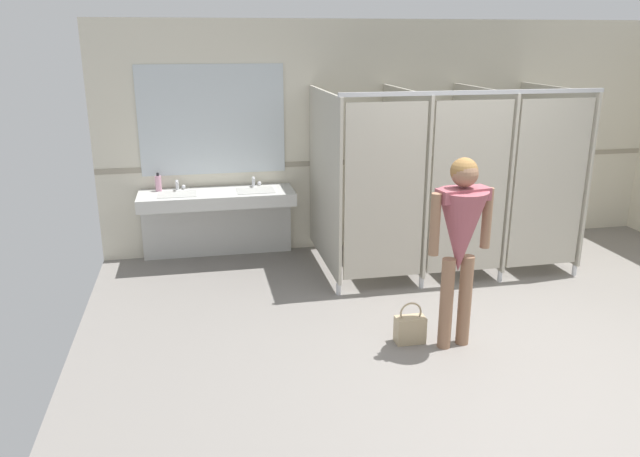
% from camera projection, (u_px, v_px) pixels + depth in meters
% --- Properties ---
extents(ground_plane, '(7.18, 6.59, 0.10)m').
position_uv_depth(ground_plane, '(514.00, 360.00, 5.06)').
color(ground_plane, gray).
extents(wall_back, '(7.18, 0.12, 2.69)m').
position_uv_depth(wall_back, '(401.00, 135.00, 7.50)').
color(wall_back, beige).
rests_on(wall_back, ground_plane).
extents(wall_back_tile_band, '(7.18, 0.01, 0.06)m').
position_uv_depth(wall_back_tile_band, '(402.00, 160.00, 7.53)').
color(wall_back_tile_band, '#9E937F').
rests_on(wall_back_tile_band, wall_back).
extents(vanity_counter, '(1.73, 0.57, 0.94)m').
position_uv_depth(vanity_counter, '(217.00, 209.00, 7.03)').
color(vanity_counter, silver).
rests_on(vanity_counter, ground_plane).
extents(mirror_panel, '(1.63, 0.02, 1.23)m').
position_uv_depth(mirror_panel, '(212.00, 120.00, 6.93)').
color(mirror_panel, silver).
rests_on(mirror_panel, wall_back).
extents(bathroom_stalls, '(2.70, 1.55, 2.00)m').
position_uv_depth(bathroom_stalls, '(448.00, 177.00, 6.63)').
color(bathroom_stalls, '#B2AD9E').
rests_on(bathroom_stalls, ground_plane).
extents(person_standing, '(0.56, 0.46, 1.60)m').
position_uv_depth(person_standing, '(461.00, 231.00, 4.90)').
color(person_standing, '#8C664C').
rests_on(person_standing, ground_plane).
extents(handbag, '(0.25, 0.14, 0.37)m').
position_uv_depth(handbag, '(410.00, 328.00, 5.21)').
color(handbag, tan).
rests_on(handbag, ground_plane).
extents(soap_dispenser, '(0.07, 0.07, 0.21)m').
position_uv_depth(soap_dispenser, '(158.00, 183.00, 6.89)').
color(soap_dispenser, '#D899B2').
rests_on(soap_dispenser, vanity_counter).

